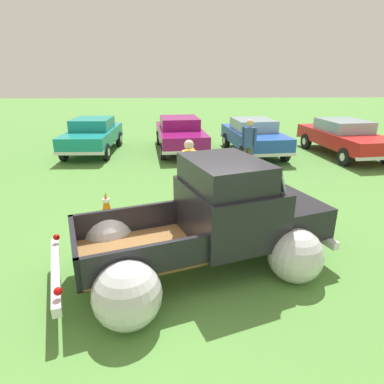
{
  "coord_description": "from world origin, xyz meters",
  "views": [
    {
      "loc": [
        -0.23,
        -5.07,
        3.28
      ],
      "look_at": [
        0.0,
        0.92,
        1.09
      ],
      "focal_mm": 30.92,
      "sensor_mm": 36.0,
      "label": 1
    }
  ],
  "objects_px": {
    "vintage_pickup_truck": "(215,225)",
    "lane_cone_0": "(106,205)",
    "spectator_0": "(249,143)",
    "spectator_1": "(189,171)",
    "show_car_2": "(254,135)",
    "show_car_0": "(93,134)",
    "show_car_1": "(180,133)",
    "show_car_3": "(344,136)"
  },
  "relations": [
    {
      "from": "spectator_0",
      "to": "lane_cone_0",
      "type": "height_order",
      "value": "spectator_0"
    },
    {
      "from": "show_car_0",
      "to": "lane_cone_0",
      "type": "xyz_separation_m",
      "value": [
        1.91,
        -6.78,
        -0.47
      ]
    },
    {
      "from": "spectator_0",
      "to": "show_car_0",
      "type": "bearing_deg",
      "value": -84.48
    },
    {
      "from": "vintage_pickup_truck",
      "to": "show_car_0",
      "type": "xyz_separation_m",
      "value": [
        -4.26,
        8.9,
        0.02
      ]
    },
    {
      "from": "vintage_pickup_truck",
      "to": "spectator_1",
      "type": "height_order",
      "value": "vintage_pickup_truck"
    },
    {
      "from": "vintage_pickup_truck",
      "to": "spectator_1",
      "type": "xyz_separation_m",
      "value": [
        -0.37,
        2.5,
        0.26
      ]
    },
    {
      "from": "show_car_3",
      "to": "show_car_1",
      "type": "bearing_deg",
      "value": -106.34
    },
    {
      "from": "show_car_2",
      "to": "lane_cone_0",
      "type": "height_order",
      "value": "show_car_2"
    },
    {
      "from": "vintage_pickup_truck",
      "to": "show_car_2",
      "type": "distance_m",
      "value": 8.76
    },
    {
      "from": "show_car_1",
      "to": "show_car_3",
      "type": "relative_size",
      "value": 0.98
    },
    {
      "from": "vintage_pickup_truck",
      "to": "show_car_0",
      "type": "height_order",
      "value": "vintage_pickup_truck"
    },
    {
      "from": "spectator_1",
      "to": "show_car_0",
      "type": "bearing_deg",
      "value": -33.35
    },
    {
      "from": "vintage_pickup_truck",
      "to": "show_car_2",
      "type": "relative_size",
      "value": 1.14
    },
    {
      "from": "show_car_1",
      "to": "spectator_1",
      "type": "distance_m",
      "value": 6.61
    },
    {
      "from": "vintage_pickup_truck",
      "to": "spectator_1",
      "type": "bearing_deg",
      "value": 78.91
    },
    {
      "from": "show_car_3",
      "to": "lane_cone_0",
      "type": "xyz_separation_m",
      "value": [
        -8.48,
        -5.89,
        -0.48
      ]
    },
    {
      "from": "show_car_0",
      "to": "lane_cone_0",
      "type": "distance_m",
      "value": 7.06
    },
    {
      "from": "show_car_2",
      "to": "show_car_3",
      "type": "distance_m",
      "value": 3.66
    },
    {
      "from": "spectator_0",
      "to": "show_car_3",
      "type": "bearing_deg",
      "value": 152.47
    },
    {
      "from": "vintage_pickup_truck",
      "to": "spectator_0",
      "type": "relative_size",
      "value": 2.75
    },
    {
      "from": "show_car_0",
      "to": "vintage_pickup_truck",
      "type": "bearing_deg",
      "value": 26.39
    },
    {
      "from": "show_car_2",
      "to": "show_car_3",
      "type": "xyz_separation_m",
      "value": [
        3.64,
        -0.39,
        0.0
      ]
    },
    {
      "from": "vintage_pickup_truck",
      "to": "lane_cone_0",
      "type": "height_order",
      "value": "vintage_pickup_truck"
    },
    {
      "from": "spectator_0",
      "to": "spectator_1",
      "type": "relative_size",
      "value": 1.03
    },
    {
      "from": "show_car_0",
      "to": "spectator_1",
      "type": "xyz_separation_m",
      "value": [
        3.89,
        -6.4,
        0.24
      ]
    },
    {
      "from": "spectator_0",
      "to": "lane_cone_0",
      "type": "bearing_deg",
      "value": -15.01
    },
    {
      "from": "vintage_pickup_truck",
      "to": "lane_cone_0",
      "type": "xyz_separation_m",
      "value": [
        -2.35,
        2.12,
        -0.45
      ]
    },
    {
      "from": "show_car_1",
      "to": "spectator_0",
      "type": "xyz_separation_m",
      "value": [
        2.29,
        -3.47,
        0.26
      ]
    },
    {
      "from": "vintage_pickup_truck",
      "to": "lane_cone_0",
      "type": "distance_m",
      "value": 3.2
    },
    {
      "from": "show_car_0",
      "to": "spectator_1",
      "type": "relative_size",
      "value": 2.38
    },
    {
      "from": "show_car_3",
      "to": "lane_cone_0",
      "type": "height_order",
      "value": "show_car_3"
    },
    {
      "from": "vintage_pickup_truck",
      "to": "spectator_0",
      "type": "distance_m",
      "value": 5.9
    },
    {
      "from": "spectator_1",
      "to": "lane_cone_0",
      "type": "distance_m",
      "value": 2.13
    },
    {
      "from": "lane_cone_0",
      "to": "show_car_3",
      "type": "bearing_deg",
      "value": 34.77
    },
    {
      "from": "show_car_1",
      "to": "lane_cone_0",
      "type": "bearing_deg",
      "value": -20.64
    },
    {
      "from": "spectator_1",
      "to": "lane_cone_0",
      "type": "height_order",
      "value": "spectator_1"
    },
    {
      "from": "show_car_3",
      "to": "lane_cone_0",
      "type": "bearing_deg",
      "value": -62.36
    },
    {
      "from": "show_car_1",
      "to": "spectator_1",
      "type": "height_order",
      "value": "spectator_1"
    },
    {
      "from": "vintage_pickup_truck",
      "to": "show_car_1",
      "type": "height_order",
      "value": "vintage_pickup_truck"
    },
    {
      "from": "show_car_2",
      "to": "lane_cone_0",
      "type": "bearing_deg",
      "value": -43.92
    },
    {
      "from": "show_car_1",
      "to": "spectator_1",
      "type": "xyz_separation_m",
      "value": [
        0.2,
        -6.6,
        0.23
      ]
    },
    {
      "from": "show_car_3",
      "to": "spectator_1",
      "type": "height_order",
      "value": "spectator_1"
    }
  ]
}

